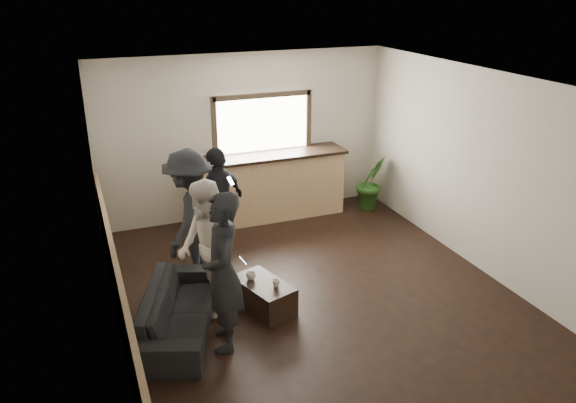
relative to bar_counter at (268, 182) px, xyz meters
name	(u,v)px	position (x,y,z in m)	size (l,w,h in m)	color
ground	(315,294)	(-0.30, -2.70, -0.64)	(5.00, 6.00, 0.01)	black
room_shell	(260,199)	(-1.04, -2.70, 0.83)	(5.01, 6.01, 2.80)	silver
bar_counter	(268,182)	(0.00, 0.00, 0.00)	(2.70, 0.68, 2.13)	tan
sofa	(178,310)	(-2.14, -2.85, -0.37)	(1.87, 0.73, 0.55)	black
coffee_table	(264,295)	(-1.04, -2.76, -0.46)	(0.46, 0.82, 0.37)	black
cup_a	(251,276)	(-1.16, -2.63, -0.23)	(0.12, 0.12, 0.09)	silver
cup_b	(276,283)	(-0.93, -2.91, -0.23)	(0.10, 0.10, 0.09)	silver
potted_plant	(371,182)	(1.85, -0.31, -0.14)	(0.55, 0.44, 0.99)	#2D6623
person_a	(223,272)	(-1.69, -3.31, 0.28)	(0.57, 0.75, 1.84)	black
person_b	(207,249)	(-1.69, -2.57, 0.22)	(0.72, 0.89, 1.72)	silver
person_c	(190,216)	(-1.69, -1.62, 0.28)	(1.21, 1.37, 1.84)	black
person_d	(219,204)	(-1.17, -1.20, 0.21)	(1.05, 0.93, 1.71)	black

